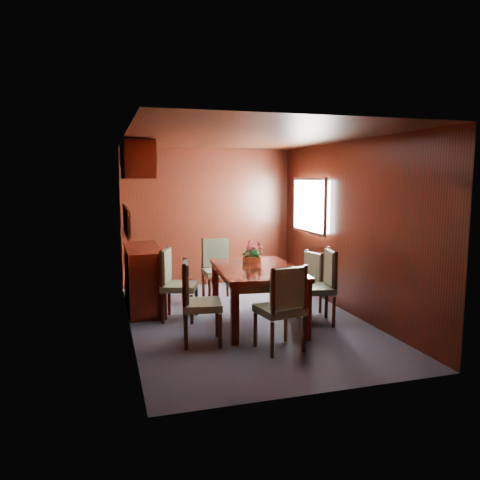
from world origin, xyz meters
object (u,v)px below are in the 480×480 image
object	(u,v)px
dining_table	(256,275)
chair_left_near	(195,298)
sideboard	(143,277)
chair_right_near	(322,282)
chair_head	(283,304)
flower_centerpiece	(252,252)

from	to	relation	value
dining_table	chair_left_near	bearing A→B (deg)	-145.64
sideboard	chair_left_near	size ratio (longest dim) A/B	1.45
chair_right_near	chair_head	world-z (taller)	chair_right_near
dining_table	chair_left_near	distance (m)	1.05
chair_left_near	flower_centerpiece	world-z (taller)	flower_centerpiece
chair_head	flower_centerpiece	xyz separation A→B (m)	(0.11, 1.45, 0.34)
dining_table	chair_head	bearing A→B (deg)	-87.58
dining_table	chair_left_near	size ratio (longest dim) A/B	1.72
sideboard	flower_centerpiece	bearing A→B (deg)	-28.08
chair_left_near	chair_right_near	distance (m)	1.75
dining_table	chair_head	size ratio (longest dim) A/B	1.72
chair_right_near	flower_centerpiece	size ratio (longest dim) A/B	3.47
dining_table	flower_centerpiece	bearing A→B (deg)	84.80
chair_left_near	chair_right_near	bearing A→B (deg)	108.27
chair_right_near	chair_head	bearing A→B (deg)	146.73
chair_right_near	flower_centerpiece	distance (m)	1.04
sideboard	flower_centerpiece	world-z (taller)	flower_centerpiece
chair_left_near	flower_centerpiece	bearing A→B (deg)	142.17
sideboard	chair_right_near	bearing A→B (deg)	-32.70
sideboard	flower_centerpiece	distance (m)	1.67
dining_table	chair_right_near	world-z (taller)	chair_right_near
dining_table	chair_left_near	xyz separation A→B (m)	(-0.91, -0.52, -0.10)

